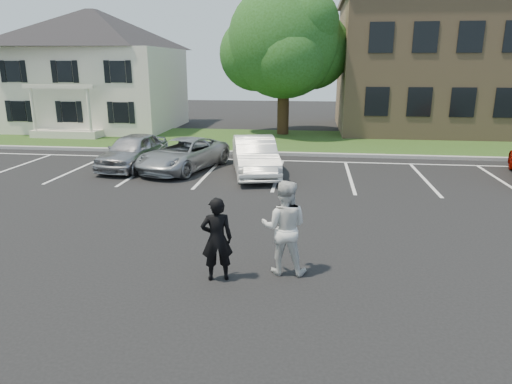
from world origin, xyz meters
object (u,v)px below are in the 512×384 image
at_px(house, 96,70).
at_px(car_silver_minivan, 183,154).
at_px(man_white_shirt, 284,227).
at_px(car_silver_west, 133,151).
at_px(man_black_suit, 217,239).
at_px(tree, 286,44).
at_px(car_white_sedan, 255,156).

xyz_separation_m(house, car_silver_minivan, (9.05, -11.58, -3.19)).
height_order(man_white_shirt, car_silver_west, man_white_shirt).
height_order(man_black_suit, car_silver_west, man_black_suit).
xyz_separation_m(tree, car_silver_minivan, (-3.50, -10.12, -4.71)).
height_order(car_silver_west, car_silver_minivan, car_silver_west).
relative_size(house, man_black_suit, 5.91).
distance_m(car_silver_west, car_white_sedan, 5.26).
height_order(house, tree, tree).
bearing_deg(man_black_suit, man_white_shirt, -174.61).
relative_size(tree, car_silver_west, 2.09).
height_order(car_silver_west, car_white_sedan, car_white_sedan).
bearing_deg(man_black_suit, car_white_sedan, -102.72).
relative_size(man_black_suit, car_white_sedan, 0.39).
bearing_deg(car_white_sedan, car_silver_west, 160.73).
bearing_deg(car_silver_west, man_black_suit, -54.14).
xyz_separation_m(car_silver_west, car_silver_minivan, (2.20, -0.12, -0.07)).
height_order(man_white_shirt, car_silver_minivan, man_white_shirt).
bearing_deg(man_black_suit, tree, -105.44).
xyz_separation_m(man_white_shirt, car_silver_minivan, (-4.75, 9.11, -0.36)).
bearing_deg(house, man_white_shirt, -56.29).
bearing_deg(man_black_suit, house, -74.73).
xyz_separation_m(man_white_shirt, car_silver_west, (-6.95, 9.23, -0.28)).
xyz_separation_m(car_silver_minivan, car_white_sedan, (3.03, -0.46, 0.10)).
bearing_deg(man_white_shirt, house, -53.72).
relative_size(house, man_white_shirt, 5.15).
relative_size(house, car_white_sedan, 2.30).
bearing_deg(car_silver_minivan, house, 146.00).
xyz_separation_m(man_black_suit, man_white_shirt, (1.31, 0.50, 0.13)).
xyz_separation_m(house, car_white_sedan, (12.08, -12.04, -3.09)).
height_order(man_black_suit, man_white_shirt, man_white_shirt).
bearing_deg(car_silver_west, car_white_sedan, -0.57).
distance_m(tree, car_white_sedan, 11.55).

